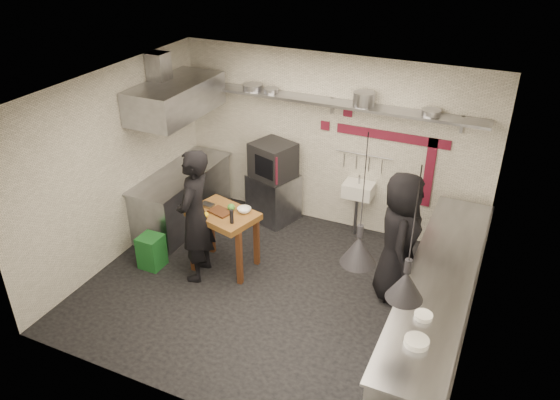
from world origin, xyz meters
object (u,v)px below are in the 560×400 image
at_px(combi_oven, 273,160).
at_px(prep_table, 225,240).
at_px(green_bin, 151,251).
at_px(chef_right, 400,237).
at_px(oven_stand, 274,197).
at_px(chef_left, 195,216).

bearing_deg(combi_oven, prep_table, -73.15).
bearing_deg(green_bin, combi_oven, 62.01).
relative_size(combi_oven, chef_right, 0.34).
bearing_deg(green_bin, oven_stand, 62.98).
xyz_separation_m(oven_stand, chef_left, (-0.28, -1.89, 0.56)).
distance_m(green_bin, chef_left, 1.03).
bearing_deg(combi_oven, chef_left, -80.38).
bearing_deg(chef_left, green_bin, -92.40).
distance_m(green_bin, prep_table, 1.10).
bearing_deg(prep_table, combi_oven, 102.75).
height_order(combi_oven, chef_right, chef_right).
distance_m(combi_oven, prep_table, 1.65).
xyz_separation_m(combi_oven, chef_right, (2.34, -1.11, -0.19)).
relative_size(prep_table, chef_left, 0.48).
xyz_separation_m(prep_table, chef_right, (2.39, 0.41, 0.44)).
bearing_deg(chef_left, oven_stand, 160.71).
bearing_deg(chef_right, chef_left, 92.88).
height_order(oven_stand, green_bin, oven_stand).
bearing_deg(green_bin, chef_right, 14.00).
relative_size(combi_oven, prep_table, 0.66).
relative_size(prep_table, chef_right, 0.51).
bearing_deg(oven_stand, chef_right, -7.33).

